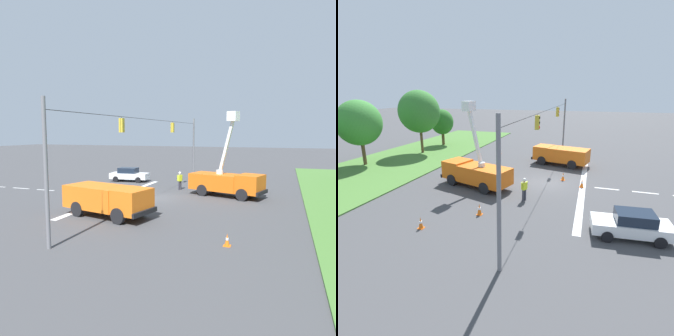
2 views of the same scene
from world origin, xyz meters
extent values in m
plane|color=#424244|center=(0.00, 0.00, 0.00)|extent=(200.00, 200.00, 0.00)
cube|color=silver|center=(0.00, -3.22, 0.00)|extent=(17.60, 0.50, 0.01)
cube|color=silver|center=(0.00, -5.22, 0.00)|extent=(0.20, 2.00, 0.01)
cube|color=silver|center=(0.00, -8.22, 0.00)|extent=(0.20, 2.00, 0.01)
cube|color=silver|center=(0.00, -11.22, 0.00)|extent=(0.20, 2.00, 0.01)
cube|color=silver|center=(0.00, -14.22, 0.00)|extent=(0.20, 2.00, 0.01)
cylinder|color=slate|center=(-13.00, 0.00, 3.60)|extent=(0.20, 0.20, 7.20)
cylinder|color=slate|center=(13.00, 0.00, 3.60)|extent=(0.20, 0.20, 7.20)
cylinder|color=black|center=(0.00, 0.00, 6.60)|extent=(26.00, 0.03, 0.03)
cylinder|color=black|center=(-5.16, 0.00, 6.55)|extent=(0.02, 0.02, 0.10)
cube|color=gold|center=(-5.16, 0.00, 6.02)|extent=(0.32, 0.28, 0.96)
cylinder|color=black|center=(-5.16, -0.16, 6.34)|extent=(0.16, 0.05, 0.16)
cylinder|color=black|center=(-5.16, -0.16, 6.02)|extent=(0.16, 0.05, 0.16)
cylinder|color=red|center=(-5.16, -0.16, 5.70)|extent=(0.16, 0.05, 0.16)
cylinder|color=black|center=(5.41, 0.00, 6.55)|extent=(0.02, 0.02, 0.10)
cube|color=gold|center=(5.41, 0.00, 6.02)|extent=(0.32, 0.28, 0.96)
cylinder|color=black|center=(5.41, -0.16, 6.34)|extent=(0.16, 0.05, 0.16)
cylinder|color=red|center=(5.41, -0.16, 6.02)|extent=(0.16, 0.05, 0.16)
cylinder|color=black|center=(5.41, -0.16, 5.70)|extent=(0.16, 0.05, 0.16)
cube|color=orange|center=(-3.13, 4.81, 1.20)|extent=(3.47, 4.91, 1.40)
cube|color=orange|center=(-2.23, 7.84, 1.27)|extent=(2.66, 2.45, 1.55)
cube|color=#1E2838|center=(-2.04, 8.48, 1.54)|extent=(1.91, 0.65, 0.70)
cube|color=black|center=(-1.94, 8.83, 0.65)|extent=(2.25, 0.81, 0.30)
cylinder|color=black|center=(-3.32, 7.90, 0.50)|extent=(0.55, 1.04, 1.00)
cylinder|color=black|center=(-1.29, 7.30, 0.50)|extent=(0.55, 1.04, 1.00)
cylinder|color=black|center=(-4.37, 4.35, 0.50)|extent=(0.55, 1.04, 1.00)
cylinder|color=black|center=(-2.34, 3.74, 0.50)|extent=(0.55, 1.04, 1.00)
cylinder|color=silver|center=(-3.04, 5.11, 2.08)|extent=(0.60, 0.60, 0.36)
cube|color=white|center=(-2.87, 5.69, 4.28)|extent=(0.64, 1.44, 4.80)
cube|color=white|center=(-2.70, 6.26, 6.90)|extent=(1.09, 1.02, 0.80)
cube|color=orange|center=(6.45, -1.37, 1.25)|extent=(3.28, 4.63, 1.49)
cube|color=orange|center=(7.11, 1.56, 1.26)|extent=(2.66, 2.26, 1.52)
cube|color=#1E2838|center=(7.24, 2.18, 1.52)|extent=(2.03, 0.54, 0.68)
cube|color=black|center=(7.32, 2.52, 0.65)|extent=(2.40, 0.68, 0.30)
cylinder|color=black|center=(5.96, 1.57, 0.50)|extent=(0.49, 1.04, 1.00)
cylinder|color=black|center=(8.14, 1.09, 0.50)|extent=(0.49, 1.04, 1.00)
cylinder|color=black|center=(5.20, -1.86, 0.50)|extent=(0.49, 1.04, 1.00)
cylinder|color=black|center=(7.38, -2.34, 0.50)|extent=(0.49, 1.04, 1.00)
cube|color=white|center=(-7.92, -6.11, 0.64)|extent=(2.13, 4.44, 0.64)
cube|color=#192333|center=(-7.91, -6.26, 1.26)|extent=(1.67, 2.19, 0.60)
cylinder|color=black|center=(-8.90, -4.86, 0.32)|extent=(0.26, 0.66, 0.64)
cylinder|color=black|center=(-7.18, -4.71, 0.32)|extent=(0.26, 0.66, 0.64)
cylinder|color=black|center=(-8.66, -7.52, 0.32)|extent=(0.26, 0.66, 0.64)
cylinder|color=black|center=(-6.94, -7.37, 0.32)|extent=(0.26, 0.66, 0.64)
cylinder|color=#383842|center=(-4.50, 0.90, 0.42)|extent=(0.18, 0.18, 0.85)
cylinder|color=#383842|center=(-4.67, 1.01, 0.42)|extent=(0.18, 0.18, 0.85)
cube|color=#D8EA26|center=(-4.58, 0.96, 1.15)|extent=(0.47, 0.41, 0.60)
cube|color=silver|center=(-4.58, 0.96, 1.15)|extent=(0.40, 0.29, 0.62)
cylinder|color=#D8EA26|center=(-4.35, 0.82, 1.18)|extent=(0.11, 0.11, 0.55)
cylinder|color=#D8EA26|center=(-4.82, 1.10, 1.18)|extent=(0.11, 0.11, 0.55)
sphere|color=tan|center=(-4.58, 0.96, 1.58)|extent=(0.22, 0.22, 0.22)
sphere|color=white|center=(-4.58, 0.96, 1.64)|extent=(0.26, 0.26, 0.26)
cube|color=orange|center=(-7.97, 3.20, 0.01)|extent=(0.36, 0.36, 0.03)
cone|color=orange|center=(-7.97, 3.20, 0.41)|extent=(0.31, 0.31, 0.77)
cylinder|color=white|center=(-7.97, 3.20, 0.45)|extent=(0.19, 0.19, 0.14)
cube|color=orange|center=(-10.79, 5.85, 0.01)|extent=(0.36, 0.36, 0.03)
cone|color=orange|center=(-10.79, 5.85, 0.38)|extent=(0.28, 0.28, 0.71)
cylinder|color=white|center=(-10.79, 5.85, 0.42)|extent=(0.18, 0.18, 0.13)
cube|color=orange|center=(9.76, 7.97, 0.01)|extent=(0.36, 0.36, 0.03)
cone|color=orange|center=(9.76, 7.97, 0.33)|extent=(0.24, 0.24, 0.60)
cylinder|color=white|center=(9.76, 7.97, 0.36)|extent=(0.15, 0.15, 0.11)
cube|color=orange|center=(1.17, -1.36, 0.01)|extent=(0.36, 0.36, 0.03)
cone|color=orange|center=(1.17, -1.36, 0.40)|extent=(0.30, 0.30, 0.74)
cylinder|color=white|center=(1.17, -1.36, 0.44)|extent=(0.18, 0.18, 0.13)
cube|color=orange|center=(-0.29, -3.14, 0.01)|extent=(0.36, 0.36, 0.03)
cone|color=orange|center=(-0.29, -3.14, 0.41)|extent=(0.31, 0.31, 0.76)
cylinder|color=white|center=(-0.29, -3.14, 0.45)|extent=(0.19, 0.19, 0.14)
camera|label=1|loc=(25.34, 10.50, 5.54)|focal=35.00mm
camera|label=2|loc=(-22.80, -3.52, 7.97)|focal=28.00mm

